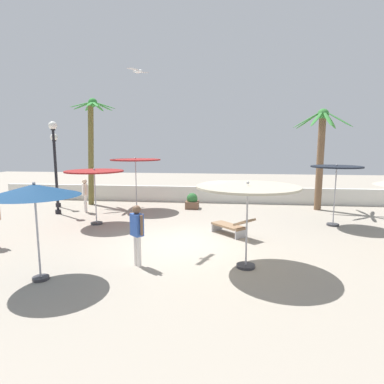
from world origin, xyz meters
TOP-DOWN VIEW (x-y plane):
  - ground_plane at (0.00, 0.00)m, footprint 56.00×56.00m
  - boundary_wall at (0.00, 8.12)m, footprint 25.20×0.30m
  - patio_umbrella_0 at (6.04, 3.18)m, footprint 2.05×2.05m
  - patio_umbrella_1 at (-3.30, 5.48)m, footprint 2.61×2.61m
  - patio_umbrella_2 at (-4.13, 2.24)m, footprint 2.46×2.46m
  - patio_umbrella_3 at (2.09, -1.97)m, footprint 2.80×2.80m
  - patio_umbrella_5 at (-3.14, -3.41)m, footprint 2.19×2.19m
  - palm_tree_0 at (6.32, 6.61)m, footprint 2.96×2.95m
  - palm_tree_1 at (-6.20, 6.66)m, footprint 2.53×2.53m
  - lamp_post_0 at (-6.93, 4.01)m, footprint 0.40×0.40m
  - lamp_post_1 at (-7.91, 5.72)m, footprint 0.39×0.39m
  - lounge_chair_0 at (1.75, 1.13)m, footprint 1.68×1.71m
  - guest_1 at (-0.95, -2.21)m, footprint 0.44×0.42m
  - guest_2 at (-5.69, 4.49)m, footprint 0.40×0.48m
  - seagull_0 at (-1.51, 0.17)m, footprint 0.50×1.02m
  - planter at (-0.38, 6.14)m, footprint 0.70×0.70m

SIDE VIEW (x-z plane):
  - ground_plane at x=0.00m, z-range 0.00..0.00m
  - planter at x=-0.38m, z-range -0.04..0.81m
  - lounge_chair_0 at x=1.75m, z-range 0.00..0.81m
  - boundary_wall at x=0.00m, z-range 0.00..0.95m
  - guest_2 at x=-5.69m, z-range 0.19..1.91m
  - guest_1 at x=-0.95m, z-range 0.19..1.95m
  - patio_umbrella_3 at x=2.09m, z-range 0.95..3.39m
  - patio_umbrella_2 at x=-4.13m, z-range 0.95..3.40m
  - patio_umbrella_5 at x=-3.14m, z-range 1.03..3.55m
  - patio_umbrella_0 at x=6.04m, z-range 0.99..3.63m
  - patio_umbrella_1 at x=-3.30m, z-range 1.16..3.96m
  - lamp_post_1 at x=-7.91m, z-range 0.56..4.61m
  - lamp_post_0 at x=-6.93m, z-range 0.66..5.22m
  - palm_tree_0 at x=6.32m, z-range 0.68..5.96m
  - palm_tree_1 at x=-6.20m, z-range 0.74..6.76m
  - seagull_0 at x=-1.51m, z-range 5.79..5.93m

